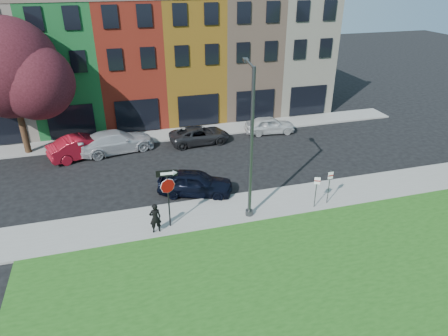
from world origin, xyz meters
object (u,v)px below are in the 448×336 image
object	(u,v)px
man	(155,218)
street_lamp	(251,145)
stop_sign	(168,187)
sedan_near	(195,183)

from	to	relation	value
man	street_lamp	size ratio (longest dim) A/B	0.20
man	street_lamp	world-z (taller)	street_lamp
stop_sign	man	xyz separation A→B (m)	(-0.77, -0.29, -1.49)
man	street_lamp	bearing A→B (deg)	177.90
man	sedan_near	size ratio (longest dim) A/B	0.34
stop_sign	street_lamp	xyz separation A→B (m)	(4.30, 0.05, 1.73)
man	sedan_near	bearing A→B (deg)	-135.57
stop_sign	man	bearing A→B (deg)	-154.00
sedan_near	street_lamp	xyz separation A→B (m)	(2.29, -3.01, 3.41)
man	sedan_near	world-z (taller)	man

